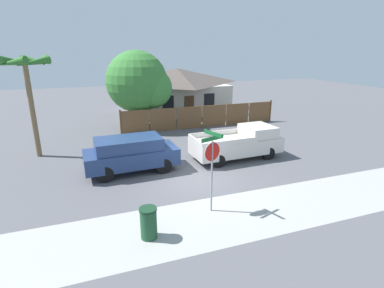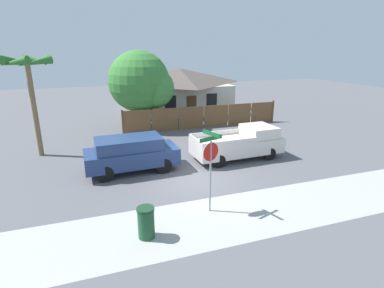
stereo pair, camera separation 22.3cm
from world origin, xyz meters
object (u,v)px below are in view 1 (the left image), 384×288
object	(u,v)px
house	(177,89)
palm_tree	(26,71)
stop_sign	(212,158)
oak_tree	(140,83)
orange_pickup	(240,143)
red_suv	(131,153)
trash_bin	(149,223)

from	to	relation	value
house	palm_tree	bearing A→B (deg)	-138.82
stop_sign	oak_tree	bearing A→B (deg)	72.16
orange_pickup	palm_tree	bearing A→B (deg)	156.85
red_suv	orange_pickup	world-z (taller)	red_suv
palm_tree	red_suv	world-z (taller)	palm_tree
house	stop_sign	world-z (taller)	house
house	red_suv	bearing A→B (deg)	-115.59
house	palm_tree	size ratio (longest dim) A/B	1.64
orange_pickup	red_suv	bearing A→B (deg)	177.80
house	red_suv	size ratio (longest dim) A/B	1.99
orange_pickup	house	bearing A→B (deg)	85.01
house	trash_bin	bearing A→B (deg)	-109.64
oak_tree	red_suv	bearing A→B (deg)	-104.18
oak_tree	stop_sign	xyz separation A→B (m)	(0.07, -13.52, -1.32)
red_suv	house	bearing A→B (deg)	62.12
red_suv	stop_sign	distance (m)	5.51
house	oak_tree	size ratio (longest dim) A/B	1.56
house	trash_bin	world-z (taller)	house
palm_tree	red_suv	bearing A→B (deg)	-41.35
palm_tree	trash_bin	size ratio (longest dim) A/B	5.21
palm_tree	trash_bin	xyz separation A→B (m)	(4.32, -9.89, -4.27)
oak_tree	red_suv	world-z (taller)	oak_tree
oak_tree	red_suv	xyz separation A→B (m)	(-2.18, -8.62, -2.49)
house	oak_tree	world-z (taller)	oak_tree
orange_pickup	oak_tree	bearing A→B (deg)	112.10
red_suv	trash_bin	bearing A→B (deg)	-95.73
trash_bin	orange_pickup	bearing A→B (deg)	42.04
oak_tree	orange_pickup	bearing A→B (deg)	-65.61
palm_tree	stop_sign	bearing A→B (deg)	-52.50
trash_bin	house	bearing A→B (deg)	70.36
oak_tree	red_suv	distance (m)	9.23
orange_pickup	trash_bin	size ratio (longest dim) A/B	4.76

